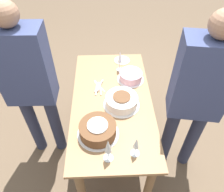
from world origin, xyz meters
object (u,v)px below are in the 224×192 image
Objects in this scene: wine_glass_far at (108,147)px; wine_glass_extra at (120,58)px; person_watching at (197,93)px; cake_front_chocolate at (98,130)px; cake_back_decorated at (131,76)px; wine_glass_near at (136,144)px; person_cutting at (29,80)px; cake_center_white at (122,101)px.

wine_glass_far and wine_glass_extra have the same top height.
person_watching reaches higher than wine_glass_extra.
cake_front_chocolate is 1.24× the size of cake_back_decorated.
wine_glass_far is (0.03, -0.19, 0.03)m from wine_glass_near.
wine_glass_extra is (-0.78, 0.22, 0.09)m from cake_front_chocolate.
wine_glass_near is at bearing 98.51° from wine_glass_far.
person_cutting is at bearing -123.91° from cake_front_chocolate.
cake_front_chocolate is 1.70× the size of wine_glass_near.
cake_back_decorated is at bearing -36.64° from person_watching.
wine_glass_near is at bearing 55.67° from cake_front_chocolate.
cake_front_chocolate is 0.24m from wine_glass_far.
person_cutting is at bearing -73.39° from cake_back_decorated.
cake_center_white is at bearing -4.02° from person_watching.
person_watching is (-0.37, 0.69, 0.11)m from wine_glass_far.
person_watching is at bearing 76.24° from cake_center_white.
cake_back_decorated is 0.88m from wine_glass_far.
person_cutting reaches higher than wine_glass_far.
cake_front_chocolate is at bearing -26.57° from cake_back_decorated.
cake_front_chocolate is at bearing -15.57° from wine_glass_extra.
person_watching is at bearing 40.99° from wine_glass_extra.
wine_glass_extra is at bearing 29.27° from person_cutting.
wine_glass_extra is at bearing 171.67° from wine_glass_far.
wine_glass_extra is 0.88m from person_cutting.
cake_back_decorated is at bearing 163.94° from wine_glass_far.
cake_center_white is 0.98× the size of cake_front_chocolate.
wine_glass_extra is at bearing -39.27° from person_watching.
person_cutting is at bearing 0.68° from person_watching.
person_watching reaches higher than person_cutting.
person_cutting is (-0.37, -0.55, 0.19)m from cake_front_chocolate.
person_watching is at bearing -8.03° from person_cutting.
person_watching is (-0.34, 0.49, 0.13)m from wine_glass_near.
wine_glass_far is at bearing -8.33° from wine_glass_extra.
cake_front_chocolate reaches higher than cake_back_decorated.
cake_front_chocolate is 0.20× the size of person_watching.
wine_glass_extra is (-0.16, -0.10, 0.10)m from cake_back_decorated.
cake_front_chocolate reaches higher than cake_center_white.
cake_front_chocolate is 0.69m from person_cutting.
person_cutting reaches higher than wine_glass_extra.
person_watching is at bearing 124.71° from wine_glass_near.
wine_glass_extra is (-0.49, 0.02, 0.10)m from cake_center_white.
person_cutting is 0.99× the size of person_watching.
cake_front_chocolate is 0.82m from wine_glass_extra.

